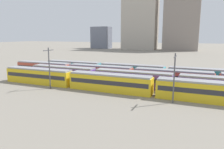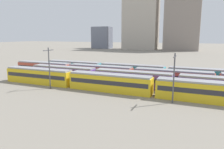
{
  "view_description": "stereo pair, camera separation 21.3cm",
  "coord_description": "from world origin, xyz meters",
  "px_view_note": "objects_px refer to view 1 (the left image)",
  "views": [
    {
      "loc": [
        32.78,
        -39.5,
        11.58
      ],
      "look_at": [
        12.89,
        7.8,
        2.04
      ],
      "focal_mm": 33.65,
      "sensor_mm": 36.0,
      "label": 1
    },
    {
      "loc": [
        32.98,
        -39.41,
        11.58
      ],
      "look_at": [
        12.89,
        7.8,
        2.04
      ],
      "focal_mm": 33.65,
      "sensor_mm": 36.0,
      "label": 2
    }
  ],
  "objects_px": {
    "train_track_2": "(217,81)",
    "train_track_3": "(132,71)",
    "train_track_0": "(155,86)",
    "catenary_pole_2": "(174,75)",
    "catenary_pole_0": "(49,66)"
  },
  "relations": [
    {
      "from": "train_track_3",
      "to": "train_track_0",
      "type": "bearing_deg",
      "value": -58.52
    },
    {
      "from": "train_track_0",
      "to": "train_track_3",
      "type": "distance_m",
      "value": 18.29
    },
    {
      "from": "train_track_0",
      "to": "catenary_pole_2",
      "type": "distance_m",
      "value": 5.67
    },
    {
      "from": "train_track_2",
      "to": "catenary_pole_0",
      "type": "relative_size",
      "value": 12.42
    },
    {
      "from": "train_track_0",
      "to": "catenary_pole_2",
      "type": "xyz_separation_m",
      "value": [
        3.83,
        -2.93,
        2.97
      ]
    },
    {
      "from": "catenary_pole_0",
      "to": "catenary_pole_2",
      "type": "bearing_deg",
      "value": 0.35
    },
    {
      "from": "catenary_pole_0",
      "to": "train_track_0",
      "type": "bearing_deg",
      "value": 7.83
    },
    {
      "from": "train_track_0",
      "to": "train_track_2",
      "type": "height_order",
      "value": "same"
    },
    {
      "from": "train_track_3",
      "to": "catenary_pole_2",
      "type": "xyz_separation_m",
      "value": [
        13.38,
        -18.53,
        2.97
      ]
    },
    {
      "from": "train_track_2",
      "to": "train_track_3",
      "type": "relative_size",
      "value": 2.02
    },
    {
      "from": "catenary_pole_0",
      "to": "catenary_pole_2",
      "type": "height_order",
      "value": "catenary_pole_0"
    },
    {
      "from": "train_track_0",
      "to": "catenary_pole_2",
      "type": "height_order",
      "value": "catenary_pole_2"
    },
    {
      "from": "train_track_2",
      "to": "catenary_pole_2",
      "type": "relative_size",
      "value": 12.94
    },
    {
      "from": "catenary_pole_0",
      "to": "catenary_pole_2",
      "type": "xyz_separation_m",
      "value": [
        26.33,
        0.16,
        -0.19
      ]
    },
    {
      "from": "train_track_0",
      "to": "train_track_3",
      "type": "bearing_deg",
      "value": 121.48
    }
  ]
}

